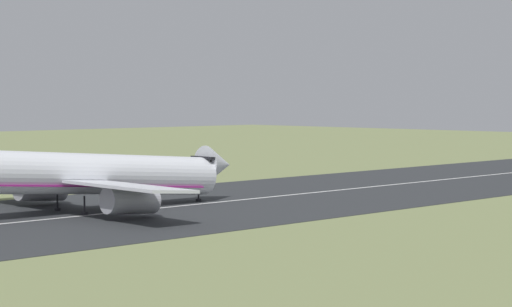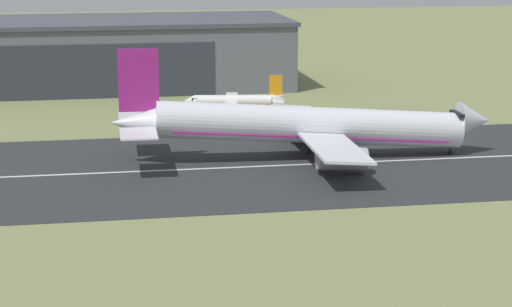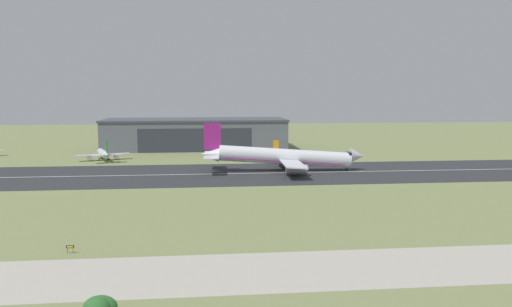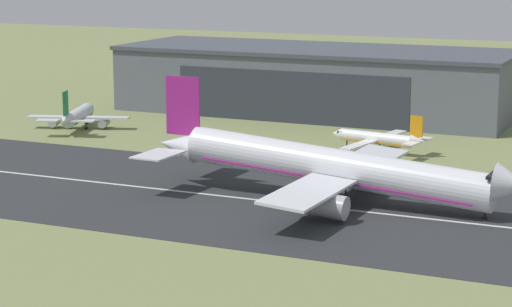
% 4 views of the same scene
% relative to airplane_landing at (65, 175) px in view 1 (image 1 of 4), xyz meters
% --- Properties ---
extents(airplane_landing, '(59.34, 44.23, 17.45)m').
position_rel_airplane_landing_xyz_m(airplane_landing, '(0.00, 0.00, 0.00)').
color(airplane_landing, silver).
rests_on(airplane_landing, ground_plane).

